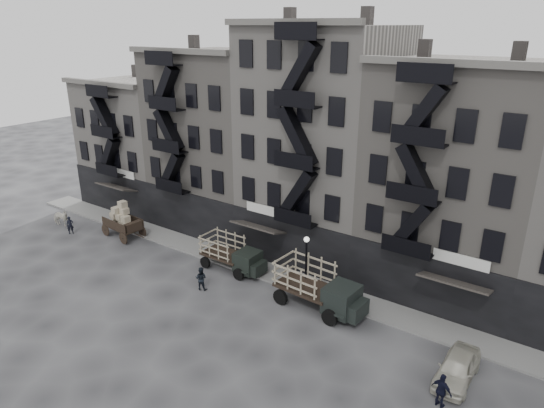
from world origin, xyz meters
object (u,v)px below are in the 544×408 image
Objects in this scene: horse at (60,218)px; car_east at (457,368)px; pedestrian_west at (70,225)px; stake_truck_east at (318,284)px; policeman at (442,391)px; wagon at (121,217)px; stake_truck_west at (231,251)px; pedestrian_mid at (201,278)px.

car_east is (34.81, -0.12, -0.06)m from horse.
stake_truck_east is at bearing -56.46° from pedestrian_west.
stake_truck_east is (25.62, 1.60, 0.95)m from horse.
stake_truck_east is at bearing -8.05° from policeman.
stake_truck_west is at bearing 8.48° from wagon.
wagon is 0.74× the size of stake_truck_west.
wagon is 0.92× the size of car_east.
policeman reaches higher than pedestrian_west.
wagon is at bearing -33.72° from pedestrian_mid.
stake_truck_east is 3.37× the size of policeman.
pedestrian_west is (-32.52, -0.42, 0.08)m from car_east.
pedestrian_mid is (-7.62, -2.58, -0.88)m from stake_truck_east.
car_east is (9.19, -1.72, -1.02)m from stake_truck_east.
wagon reaches higher than pedestrian_mid.
horse is 34.79m from policeman.
stake_truck_west is at bearing -50.76° from pedestrian_west.
horse is at bearing -179.86° from car_east.
wagon reaches higher than car_east.
car_east is 32.53m from pedestrian_west.
stake_truck_west is 3.27× the size of pedestrian_west.
policeman reaches higher than horse.
stake_truck_east is at bearing 169.76° from car_east.
pedestrian_mid is 0.92× the size of policeman.
car_east is (28.39, -1.85, -1.06)m from wagon.
policeman is at bearing -3.64° from wagon.
horse is at bearing -23.67° from pedestrian_mid.
horse is 25.68m from stake_truck_east.
pedestrian_west is 32.48m from policeman.
stake_truck_east is 9.98m from policeman.
pedestrian_mid is at bearing -109.73° from horse.
wagon reaches higher than policeman.
horse is 2.34m from pedestrian_west.
pedestrian_mid reaches higher than car_east.
pedestrian_mid is (-16.81, -0.86, 0.14)m from car_east.
stake_truck_west reaches higher than car_east.
car_east is at bearing 162.37° from pedestrian_mid.
wagon is 28.61m from policeman.
stake_truck_east is at bearing -103.05° from horse.
wagon is 4.81m from pedestrian_west.
pedestrian_west is at bearing 12.61° from policeman.
pedestrian_mid is (15.71, -0.44, 0.06)m from pedestrian_west.
pedestrian_mid is 16.78m from policeman.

